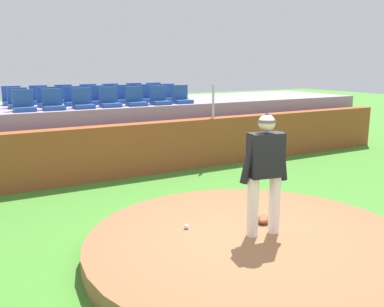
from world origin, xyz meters
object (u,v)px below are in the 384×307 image
(stadium_chair_10, at_px, (98,98))
(stadium_chair_13, at_px, (168,96))
(stadium_chair_7, at_px, (18,102))
(stadium_chair_18, at_px, (112,95))
(stadium_chair_20, at_px, (155,94))
(stadium_chair_1, at_px, (53,103))
(stadium_chair_3, at_px, (109,101))
(stadium_chair_12, at_px, (147,96))
(stadium_chair_15, at_px, (40,98))
(stadium_chair_5, at_px, (160,99))
(stadium_chair_19, at_px, (135,94))
(stadium_chair_11, at_px, (123,97))
(pitcher, at_px, (265,165))
(baseball, at_px, (186,226))
(stadium_chair_2, at_px, (83,102))
(stadium_chair_9, at_px, (74,99))
(stadium_chair_17, at_px, (89,96))
(fielding_glove, at_px, (264,219))
(stadium_chair_14, at_px, (12,99))
(stadium_chair_16, at_px, (65,97))
(stadium_chair_6, at_px, (181,98))
(stadium_chair_4, at_px, (135,100))
(stadium_chair_8, at_px, (47,100))
(stadium_chair_0, at_px, (24,104))

(stadium_chair_10, height_order, stadium_chair_13, same)
(stadium_chair_7, distance_m, stadium_chair_18, 2.91)
(stadium_chair_10, bearing_deg, stadium_chair_20, -158.01)
(stadium_chair_1, bearing_deg, stadium_chair_3, -179.53)
(stadium_chair_12, distance_m, stadium_chair_15, 2.98)
(stadium_chair_5, bearing_deg, stadium_chair_19, -90.89)
(stadium_chair_11, relative_size, stadium_chair_20, 1.00)
(pitcher, relative_size, baseball, 24.04)
(pitcher, xyz_separation_m, stadium_chair_7, (-2.29, 6.91, 0.46))
(stadium_chair_2, distance_m, stadium_chair_9, 0.88)
(stadium_chair_3, distance_m, stadium_chair_5, 1.41)
(stadium_chair_1, bearing_deg, stadium_chair_17, -128.30)
(stadium_chair_9, xyz_separation_m, stadium_chair_18, (1.37, 0.91, 0.00))
(fielding_glove, bearing_deg, stadium_chair_14, 73.23)
(fielding_glove, relative_size, stadium_chair_9, 0.60)
(stadium_chair_5, distance_m, stadium_chair_16, 2.80)
(stadium_chair_6, xyz_separation_m, stadium_chair_19, (-0.66, 1.79, 0.00))
(stadium_chair_6, distance_m, stadium_chair_13, 0.86)
(stadium_chair_5, bearing_deg, stadium_chair_9, -23.28)
(pitcher, distance_m, stadium_chair_13, 7.18)
(fielding_glove, relative_size, stadium_chair_4, 0.60)
(stadium_chair_11, relative_size, stadium_chair_12, 1.00)
(stadium_chair_14, relative_size, stadium_chair_20, 1.00)
(stadium_chair_20, bearing_deg, stadium_chair_9, 17.68)
(stadium_chair_1, height_order, stadium_chair_7, same)
(stadium_chair_15, bearing_deg, stadium_chair_14, -1.83)
(stadium_chair_2, relative_size, stadium_chair_7, 1.00)
(stadium_chair_9, xyz_separation_m, stadium_chair_13, (2.81, -0.01, 0.00))
(stadium_chair_9, bearing_deg, stadium_chair_10, -177.09)
(stadium_chair_4, height_order, stadium_chair_9, same)
(fielding_glove, xyz_separation_m, stadium_chair_15, (-1.92, 7.47, 1.44))
(pitcher, xyz_separation_m, stadium_chair_3, (-0.21, 6.06, 0.46))
(stadium_chair_9, relative_size, stadium_chair_19, 1.00)
(stadium_chair_1, distance_m, stadium_chair_6, 3.51)
(stadium_chair_2, distance_m, stadium_chair_6, 2.79)
(stadium_chair_6, xyz_separation_m, stadium_chair_8, (-3.47, 0.86, 0.00))
(stadium_chair_12, bearing_deg, stadium_chair_4, 50.78)
(stadium_chair_15, bearing_deg, stadium_chair_4, 139.98)
(fielding_glove, bearing_deg, stadium_chair_0, 78.35)
(stadium_chair_14, xyz_separation_m, stadium_chair_15, (0.70, -0.02, 0.00))
(stadium_chair_10, height_order, stadium_chair_20, same)
(stadium_chair_3, bearing_deg, stadium_chair_11, -128.70)
(stadium_chair_13, bearing_deg, stadium_chair_9, -0.21)
(stadium_chair_10, bearing_deg, stadium_chair_12, 178.75)
(stadium_chair_3, height_order, stadium_chair_4, same)
(stadium_chair_7, relative_size, stadium_chair_16, 1.00)
(stadium_chair_0, relative_size, stadium_chair_7, 1.00)
(stadium_chair_7, relative_size, stadium_chair_14, 1.00)
(stadium_chair_11, bearing_deg, pitcher, 85.92)
(stadium_chair_16, xyz_separation_m, stadium_chair_19, (2.16, -0.00, 0.00))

